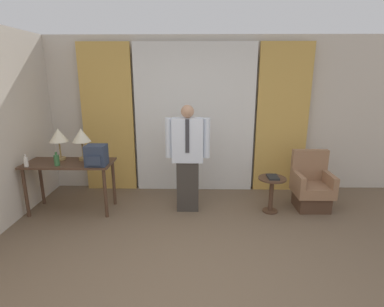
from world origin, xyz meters
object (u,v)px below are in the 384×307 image
Objects in this scene: table_lamp_right at (81,136)px; table_lamp_left at (58,136)px; book at (273,177)px; desk at (70,169)px; side_table at (272,189)px; backpack at (96,155)px; armchair at (311,188)px; person at (188,155)px; bottle_near_edge at (26,162)px; bottle_by_lamp at (57,160)px.

table_lamp_left is at bearing 180.00° from table_lamp_right.
desk is at bearing 179.61° from book.
desk is 5.52× the size of book.
side_table is 2.37× the size of book.
table_lamp_right is (0.18, 0.13, 0.48)m from desk.
table_lamp_right is 1.62× the size of backpack.
armchair is 0.69m from side_table.
table_lamp_right reaches higher than armchair.
armchair is at bearing 3.38° from person.
desk is 4.30× the size of backpack.
desk is 3.75m from armchair.
bottle_near_edge is at bearing -176.71° from book.
backpack is 1.33m from person.
side_table is at bearing 3.01° from backpack.
table_lamp_left is at bearing 104.14° from bottle_by_lamp.
table_lamp_right is 2.73× the size of bottle_near_edge.
book is (2.59, 0.12, -0.36)m from backpack.
bottle_near_edge is (-0.34, -0.36, -0.30)m from table_lamp_left.
table_lamp_right is at bearing -179.52° from armchair.
bottle_by_lamp is 0.22× the size of armchair.
bottle_by_lamp is 3.18m from book.
person is (1.79, 0.05, 0.22)m from desk.
desk reaches higher than side_table.
table_lamp_right is at bearing 177.00° from book.
book is at bearing -3.00° from table_lamp_right.
book is (-0.66, -0.18, 0.24)m from armchair.
bottle_by_lamp is at bearing -75.86° from table_lamp_left.
bottle_by_lamp is at bearing -133.16° from table_lamp_right.
armchair is 3.86× the size of book.
side_table is (2.89, -0.14, -0.77)m from table_lamp_right.
table_lamp_right is 2.95m from book.
armchair is at bearing 0.48° from table_lamp_right.
person reaches higher than bottle_near_edge.
table_lamp_right reaches higher than desk.
armchair is at bearing 5.37° from backpack.
table_lamp_left is 1.98m from person.
bottle_by_lamp is 0.12× the size of person.
desk is 0.53m from table_lamp_right.
bottle_near_edge is 0.59× the size of backpack.
desk is 0.56m from backpack.
table_lamp_right is at bearing 27.36° from bottle_near_edge.
person is at bearing 8.28° from backpack.
book is at bearing 2.58° from bottle_by_lamp.
armchair is (3.26, 0.31, -0.60)m from backpack.
armchair reaches higher than desk.
table_lamp_right is 0.88× the size of side_table.
bottle_near_edge is 3.60m from book.
bottle_by_lamp is (-0.28, -0.29, -0.29)m from table_lamp_right.
person reaches higher than table_lamp_right.
table_lamp_right is at bearing 176.98° from person.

